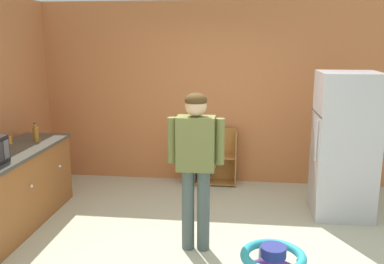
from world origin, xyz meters
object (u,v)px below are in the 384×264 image
at_px(bookshelf, 206,160).
at_px(green_cup, 3,153).
at_px(refrigerator, 344,145).
at_px(orange_cup, 9,140).
at_px(baby_walker, 273,263).
at_px(standing_person, 196,157).
at_px(amber_bottle, 36,134).
at_px(kitchen_counter, 6,194).

height_order(bookshelf, green_cup, green_cup).
relative_size(refrigerator, orange_cup, 18.74).
relative_size(refrigerator, baby_walker, 2.95).
xyz_separation_m(refrigerator, bookshelf, (-1.77, 0.94, -0.52)).
xyz_separation_m(bookshelf, standing_person, (0.06, -2.05, 0.63)).
xyz_separation_m(amber_bottle, orange_cup, (-0.28, -0.15, -0.05)).
xyz_separation_m(bookshelf, green_cup, (-2.06, -1.94, 0.58)).
xyz_separation_m(baby_walker, orange_cup, (-3.15, 1.14, 0.79)).
distance_m(standing_person, baby_walker, 1.23).
height_order(kitchen_counter, standing_person, standing_person).
relative_size(bookshelf, green_cup, 8.95).
relative_size(kitchen_counter, bookshelf, 2.69).
distance_m(baby_walker, green_cup, 3.06).
bearing_deg(baby_walker, amber_bottle, 155.75).
bearing_deg(amber_bottle, orange_cup, -152.15).
bearing_deg(amber_bottle, kitchen_counter, -96.12).
bearing_deg(kitchen_counter, amber_bottle, 83.88).
bearing_deg(standing_person, kitchen_counter, 176.03).
height_order(amber_bottle, green_cup, amber_bottle).
height_order(bookshelf, baby_walker, bookshelf).
bearing_deg(standing_person, bookshelf, 91.73).
bearing_deg(orange_cup, kitchen_counter, -67.74).
bearing_deg(standing_person, refrigerator, 33.21).
bearing_deg(refrigerator, bookshelf, 151.98).
height_order(refrigerator, bookshelf, refrigerator).
height_order(kitchen_counter, amber_bottle, amber_bottle).
height_order(kitchen_counter, bookshelf, kitchen_counter).
bearing_deg(bookshelf, orange_cup, -149.05).
bearing_deg(baby_walker, bookshelf, 108.09).
bearing_deg(baby_walker, green_cup, 168.38).
height_order(bookshelf, orange_cup, orange_cup).
relative_size(standing_person, orange_cup, 17.36).
bearing_deg(green_cup, amber_bottle, 87.86).
xyz_separation_m(bookshelf, baby_walker, (0.83, -2.53, -0.21)).
xyz_separation_m(standing_person, baby_walker, (0.77, -0.48, -0.84)).
height_order(standing_person, amber_bottle, standing_person).
bearing_deg(refrigerator, orange_cup, -173.70).
bearing_deg(green_cup, orange_cup, 115.00).
height_order(refrigerator, orange_cup, refrigerator).
distance_m(bookshelf, green_cup, 2.89).
distance_m(amber_bottle, orange_cup, 0.32).
bearing_deg(refrigerator, baby_walker, -120.50).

